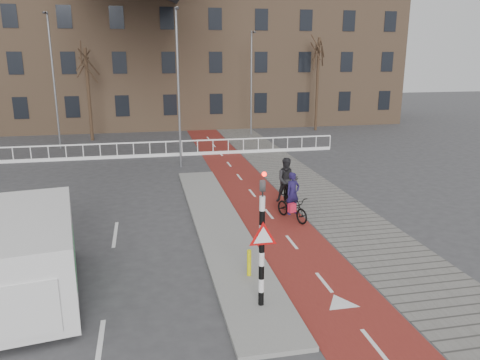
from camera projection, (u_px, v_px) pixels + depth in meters
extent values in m
plane|color=#38383A|center=(264.00, 272.00, 13.93)|extent=(120.00, 120.00, 0.00)
cube|color=maroon|center=(243.00, 182.00, 23.67)|extent=(2.50, 60.00, 0.01)
cube|color=slate|center=(296.00, 179.00, 24.22)|extent=(3.00, 60.00, 0.01)
cube|color=gray|center=(219.00, 225.00, 17.56)|extent=(1.80, 16.00, 0.12)
cylinder|color=black|center=(262.00, 252.00, 11.51)|extent=(0.14, 0.14, 2.88)
imported|color=black|center=(263.00, 180.00, 11.03)|extent=(0.13, 0.16, 0.80)
cylinder|color=#FF0C05|center=(264.00, 174.00, 10.85)|extent=(0.11, 0.02, 0.11)
cylinder|color=yellow|center=(249.00, 263.00, 13.35)|extent=(0.12, 0.12, 0.78)
imported|color=black|center=(292.00, 208.00, 18.18)|extent=(1.22, 1.92, 0.95)
imported|color=#1B133F|center=(293.00, 193.00, 18.03)|extent=(0.70, 0.58, 1.66)
cube|color=red|center=(292.00, 208.00, 17.61)|extent=(0.32, 0.26, 0.34)
imported|color=black|center=(287.00, 194.00, 19.61)|extent=(0.91, 2.08, 1.21)
imported|color=#232225|center=(287.00, 180.00, 19.46)|extent=(1.03, 0.87, 1.89)
cube|color=silver|center=(32.00, 254.00, 12.26)|extent=(2.86, 5.48, 2.09)
cube|color=green|center=(74.00, 254.00, 12.50)|extent=(0.53, 3.31, 0.55)
cube|color=black|center=(7.00, 280.00, 10.02)|extent=(1.87, 0.34, 0.90)
cylinder|color=black|center=(72.00, 310.00, 11.17)|extent=(0.37, 0.76, 0.73)
cylinder|color=black|center=(6.00, 261.00, 13.79)|extent=(0.37, 0.76, 0.73)
cylinder|color=black|center=(70.00, 253.00, 14.39)|extent=(0.37, 0.76, 0.73)
cube|color=silver|center=(117.00, 143.00, 28.78)|extent=(28.00, 0.08, 0.08)
cube|color=silver|center=(117.00, 157.00, 29.00)|extent=(28.00, 0.10, 0.20)
cube|color=#7F6047|center=(144.00, 57.00, 42.03)|extent=(46.00, 10.00, 12.00)
cylinder|color=black|center=(89.00, 95.00, 34.27)|extent=(0.24, 0.24, 6.71)
cylinder|color=black|center=(317.00, 85.00, 38.77)|extent=(0.22, 0.22, 7.58)
cylinder|color=slate|center=(178.00, 90.00, 25.71)|extent=(0.12, 0.12, 8.67)
cylinder|color=slate|center=(54.00, 83.00, 30.95)|extent=(0.12, 0.12, 8.89)
cylinder|color=slate|center=(251.00, 84.00, 36.57)|extent=(0.12, 0.12, 7.98)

